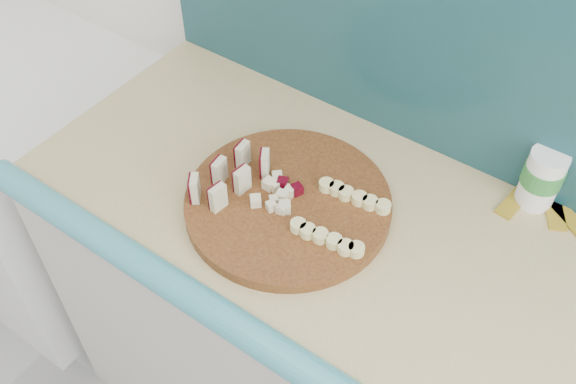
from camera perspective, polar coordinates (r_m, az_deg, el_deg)
The scene contains 7 objects.
porcelain_fixture at distance 2.18m, azimuth -21.27°, elevation 1.85°, with size 0.70×0.72×0.84m.
cutting_board at distance 1.25m, azimuth 0.00°, elevation -1.01°, with size 0.40×0.40×0.03m, color #401B0D.
apple_wedges at distance 1.25m, azimuth -5.16°, elevation 1.48°, with size 0.09×0.17×0.06m.
apple_chunks at distance 1.24m, azimuth -1.07°, elevation 0.10°, with size 0.06×0.07×0.02m.
banana_slices at distance 1.20m, azimuth 4.68°, elevation -2.18°, with size 0.17×0.17×0.02m.
canister at distance 1.31m, azimuth 21.64°, elevation 1.21°, with size 0.08×0.08×0.13m.
banana_peel at distance 1.36m, azimuth 22.09°, elevation -1.07°, with size 0.20×0.17×0.01m.
Camera 1 is at (0.02, 0.79, 1.86)m, focal length 40.00 mm.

